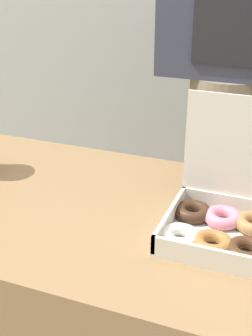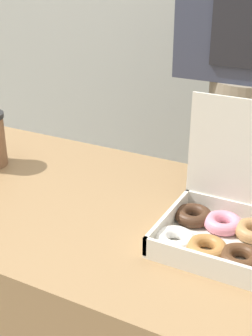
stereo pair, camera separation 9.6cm
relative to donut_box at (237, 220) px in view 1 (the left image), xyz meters
name	(u,v)px [view 1 (the left image)]	position (x,y,z in m)	size (l,w,h in m)	color
table	(98,334)	(-0.32, 0.01, -0.43)	(1.10, 0.61, 0.78)	#99754C
donut_box	(237,220)	(0.00, 0.00, 0.00)	(0.30, 0.23, 0.27)	silver
person_customer	(229,69)	(-0.13, 0.55, 0.17)	(0.40, 0.22, 1.81)	gray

